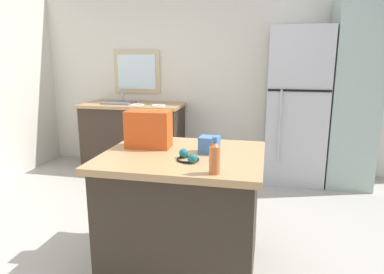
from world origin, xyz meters
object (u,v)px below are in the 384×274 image
(small_box, at_px, (209,145))
(bottle, at_px, (215,158))
(refrigerator, at_px, (296,107))
(tall_cabinet, at_px, (353,95))
(shopping_bag, at_px, (148,129))
(ear_defenders, at_px, (188,157))
(kitchen_island, at_px, (183,211))

(small_box, bearing_deg, bottle, -76.68)
(refrigerator, distance_m, small_box, 2.20)
(tall_cabinet, xyz_separation_m, shopping_bag, (-1.83, -2.01, -0.07))
(bottle, bearing_deg, small_box, 103.32)
(refrigerator, bearing_deg, ear_defenders, -110.06)
(small_box, bearing_deg, tall_cabinet, 56.71)
(refrigerator, xyz_separation_m, small_box, (-0.73, -2.07, -0.00))
(kitchen_island, height_order, small_box, small_box)
(shopping_bag, xyz_separation_m, ear_defenders, (0.36, -0.27, -0.12))
(kitchen_island, distance_m, small_box, 0.53)
(bottle, bearing_deg, tall_cabinet, 63.39)
(bottle, bearing_deg, kitchen_island, 126.48)
(refrigerator, relative_size, bottle, 8.61)
(ear_defenders, bearing_deg, small_box, 63.22)
(shopping_bag, bearing_deg, tall_cabinet, 47.74)
(kitchen_island, xyz_separation_m, shopping_bag, (-0.29, 0.11, 0.58))
(refrigerator, xyz_separation_m, tall_cabinet, (0.63, 0.00, 0.15))
(kitchen_island, relative_size, small_box, 8.16)
(refrigerator, xyz_separation_m, shopping_bag, (-1.20, -2.01, 0.08))
(tall_cabinet, distance_m, shopping_bag, 2.72)
(refrigerator, height_order, shopping_bag, refrigerator)
(small_box, height_order, ear_defenders, small_box)
(kitchen_island, relative_size, shopping_bag, 3.38)
(shopping_bag, xyz_separation_m, bottle, (0.57, -0.50, -0.04))
(kitchen_island, height_order, shopping_bag, shopping_bag)
(refrigerator, height_order, small_box, refrigerator)
(shopping_bag, height_order, ear_defenders, shopping_bag)
(tall_cabinet, bearing_deg, ear_defenders, -122.72)
(refrigerator, relative_size, ear_defenders, 8.95)
(refrigerator, relative_size, small_box, 13.72)
(kitchen_island, xyz_separation_m, tall_cabinet, (1.54, 2.13, 0.65))
(refrigerator, relative_size, tall_cabinet, 0.86)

